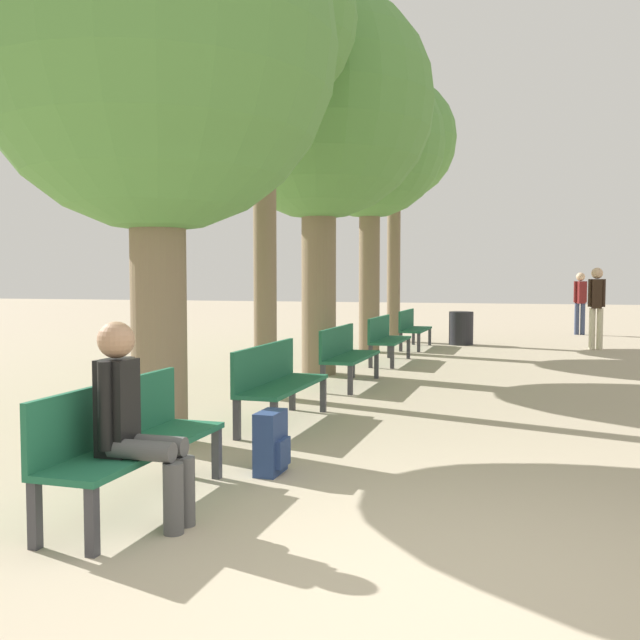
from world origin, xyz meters
name	(u,v)px	position (x,y,z in m)	size (l,w,h in m)	color
ground_plane	(451,586)	(0.00, 0.00, 0.00)	(80.00, 80.00, 0.00)	tan
bench_row_0	(127,435)	(-2.16, 0.59, 0.47)	(0.46, 1.65, 0.82)	#1E6042
bench_row_1	(276,378)	(-2.16, 3.37, 0.47)	(0.46, 1.65, 0.82)	#1E6042
bench_row_2	(345,352)	(-2.16, 6.15, 0.47)	(0.46, 1.65, 0.82)	#1E6042
bench_row_3	(386,336)	(-2.16, 8.92, 0.47)	(0.46, 1.65, 0.82)	#1E6042
bench_row_4	(412,326)	(-2.16, 11.70, 0.47)	(0.46, 1.65, 0.82)	#1E6042
tree_row_0	(155,53)	(-2.87, 2.26, 3.47)	(3.22, 3.22, 5.13)	#7A664C
tree_row_1	(264,24)	(-2.87, 4.88, 4.59)	(2.30, 2.30, 5.81)	#7A664C
tree_row_2	(319,107)	(-2.87, 7.17, 4.12)	(3.54, 3.54, 5.95)	#7A664C
tree_row_3	(370,145)	(-2.87, 10.67, 4.16)	(3.01, 3.01, 5.72)	#7A664C
tree_row_4	(394,141)	(-2.87, 13.24, 4.70)	(2.89, 2.89, 6.19)	#7A664C
person_seated	(133,418)	(-1.94, 0.32, 0.65)	(0.59, 0.33, 1.24)	#4C4C4C
backpack	(271,443)	(-1.55, 1.62, 0.24)	(0.21, 0.33, 0.48)	navy
pedestrian_near	(597,303)	(1.59, 12.55, 0.98)	(0.35, 0.24, 1.72)	beige
pedestrian_mid	(580,299)	(1.49, 16.60, 0.94)	(0.33, 0.29, 1.65)	#384260
trash_bin	(461,328)	(-1.23, 12.80, 0.37)	(0.54, 0.54, 0.74)	#232328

